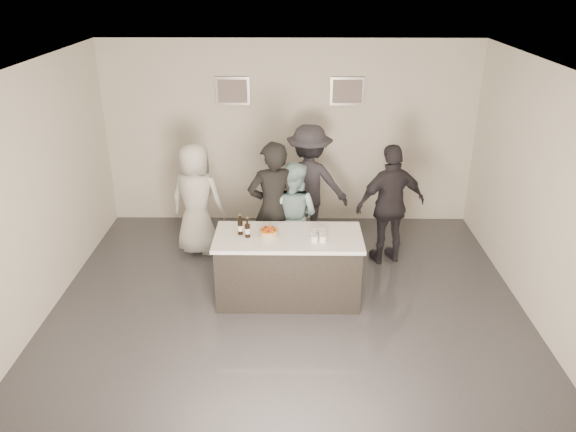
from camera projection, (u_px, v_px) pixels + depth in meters
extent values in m
plane|color=#3D3D42|center=(288.00, 317.00, 6.98)|extent=(6.00, 6.00, 0.00)
plane|color=white|center=(287.00, 71.00, 5.76)|extent=(6.00, 6.00, 0.00)
cube|color=silver|center=(290.00, 134.00, 9.11)|extent=(6.00, 0.04, 3.00)
cube|color=silver|center=(282.00, 386.00, 3.63)|extent=(6.00, 0.04, 3.00)
cube|color=silver|center=(25.00, 205.00, 6.40)|extent=(0.04, 6.00, 3.00)
cube|color=silver|center=(552.00, 207.00, 6.34)|extent=(0.04, 6.00, 3.00)
cube|color=#B2B2B7|center=(233.00, 91.00, 8.81)|extent=(0.54, 0.04, 0.44)
cube|color=#B2B2B7|center=(347.00, 91.00, 8.79)|extent=(0.54, 0.04, 0.44)
cube|color=white|center=(288.00, 267.00, 7.22)|extent=(1.86, 0.86, 0.90)
cylinder|color=orange|center=(269.00, 233.00, 7.02)|extent=(0.23, 0.23, 0.07)
cylinder|color=black|center=(240.00, 225.00, 7.02)|extent=(0.07, 0.07, 0.26)
cylinder|color=black|center=(247.00, 228.00, 6.94)|extent=(0.07, 0.07, 0.26)
cube|color=#C47B12|center=(318.00, 235.00, 6.96)|extent=(0.19, 0.30, 0.08)
cube|color=pink|center=(268.00, 248.00, 6.71)|extent=(0.24, 0.08, 0.01)
imported|color=black|center=(273.00, 209.00, 7.67)|extent=(0.79, 0.63, 1.91)
imported|color=#97C3C6|center=(293.00, 216.00, 7.85)|extent=(0.95, 0.86, 1.59)
imported|color=silver|center=(197.00, 199.00, 8.27)|extent=(0.94, 0.74, 1.70)
imported|color=#252329|center=(391.00, 205.00, 7.98)|extent=(1.12, 0.72, 1.77)
imported|color=#2C2A32|center=(309.00, 184.00, 8.62)|extent=(1.28, 0.83, 1.86)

